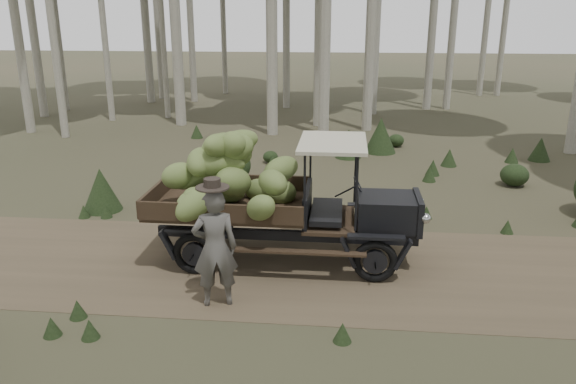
# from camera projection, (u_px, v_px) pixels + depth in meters

# --- Properties ---
(ground) EXTENTS (120.00, 120.00, 0.00)m
(ground) POSITION_uv_depth(u_px,v_px,m) (327.00, 269.00, 10.25)
(ground) COLOR #473D2B
(ground) RESTS_ON ground
(dirt_track) EXTENTS (70.00, 4.00, 0.01)m
(dirt_track) POSITION_uv_depth(u_px,v_px,m) (327.00, 269.00, 10.25)
(dirt_track) COLOR brown
(dirt_track) RESTS_ON ground
(banana_truck) EXTENTS (5.08, 2.69, 2.56)m
(banana_truck) POSITION_uv_depth(u_px,v_px,m) (252.00, 184.00, 10.25)
(banana_truck) COLOR black
(banana_truck) RESTS_ON ground
(farmer) EXTENTS (0.81, 0.64, 2.10)m
(farmer) POSITION_uv_depth(u_px,v_px,m) (215.00, 247.00, 8.72)
(farmer) COLOR #53504C
(farmer) RESTS_ON ground
(undergrowth) EXTENTS (25.08, 22.98, 1.38)m
(undergrowth) POSITION_uv_depth(u_px,v_px,m) (338.00, 262.00, 9.28)
(undergrowth) COLOR #233319
(undergrowth) RESTS_ON ground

